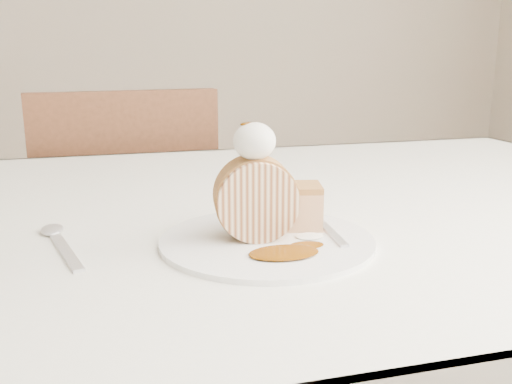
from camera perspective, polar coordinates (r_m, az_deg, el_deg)
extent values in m
cube|color=white|center=(0.82, 1.34, -2.35)|extent=(1.40, 0.90, 0.04)
cube|color=white|center=(1.27, -4.41, -2.05)|extent=(1.40, 0.01, 0.28)
cylinder|color=brown|center=(1.53, 20.27, -10.21)|extent=(0.06, 0.06, 0.71)
cube|color=brown|center=(1.56, -13.15, -6.50)|extent=(0.45, 0.45, 0.04)
cube|color=brown|center=(1.32, -12.59, 0.41)|extent=(0.41, 0.08, 0.43)
cylinder|color=brown|center=(1.83, -7.99, -10.54)|extent=(0.04, 0.04, 0.40)
cylinder|color=brown|center=(1.80, -19.25, -11.74)|extent=(0.04, 0.04, 0.40)
cylinder|color=brown|center=(1.53, -4.87, -15.80)|extent=(0.04, 0.04, 0.40)
cylinder|color=brown|center=(1.49, -18.73, -17.48)|extent=(0.04, 0.04, 0.40)
cylinder|color=white|center=(0.64, 1.10, -4.91)|extent=(0.29, 0.29, 0.01)
cylinder|color=beige|center=(0.63, 0.02, -0.70)|extent=(0.09, 0.06, 0.09)
cube|color=#A3723D|center=(0.67, 4.21, -1.68)|extent=(0.06, 0.06, 0.04)
ellipsoid|color=white|center=(0.61, -0.15, 5.10)|extent=(0.05, 0.05, 0.04)
ellipsoid|color=#663304|center=(0.61, -0.54, 7.27)|extent=(0.02, 0.02, 0.01)
cube|color=silver|center=(0.66, 7.44, -3.94)|extent=(0.03, 0.14, 0.00)
cube|color=silver|center=(0.64, -18.44, -5.69)|extent=(0.06, 0.15, 0.00)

